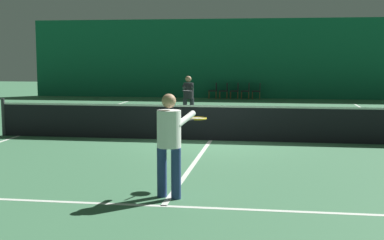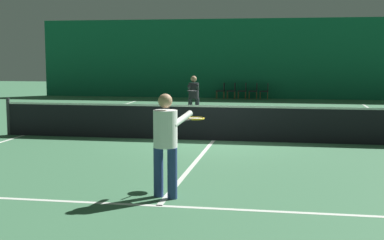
{
  "view_description": "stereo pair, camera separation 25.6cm",
  "coord_description": "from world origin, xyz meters",
  "px_view_note": "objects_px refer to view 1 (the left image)",
  "views": [
    {
      "loc": [
        1.6,
        -14.16,
        2.28
      ],
      "look_at": [
        -0.0,
        -3.41,
        0.96
      ],
      "focal_mm": 50.0,
      "sensor_mm": 36.0,
      "label": 1
    },
    {
      "loc": [
        1.85,
        -14.12,
        2.28
      ],
      "look_at": [
        -0.0,
        -3.41,
        0.96
      ],
      "focal_mm": 50.0,
      "sensor_mm": 36.0,
      "label": 2
    }
  ],
  "objects_px": {
    "player_near": "(170,137)",
    "courtside_chair_3": "(247,90)",
    "courtside_chair_1": "(225,90)",
    "courtside_chair_2": "(236,90)",
    "tennis_net": "(211,122)",
    "courtside_chair_4": "(258,90)",
    "courtside_chair_0": "(214,90)",
    "player_far": "(188,95)"
  },
  "relations": [
    {
      "from": "player_near",
      "to": "courtside_chair_3",
      "type": "bearing_deg",
      "value": 18.52
    },
    {
      "from": "courtside_chair_3",
      "to": "player_far",
      "type": "bearing_deg",
      "value": -9.49
    },
    {
      "from": "courtside_chair_0",
      "to": "player_near",
      "type": "bearing_deg",
      "value": 4.08
    },
    {
      "from": "courtside_chair_2",
      "to": "courtside_chair_3",
      "type": "distance_m",
      "value": 0.57
    },
    {
      "from": "tennis_net",
      "to": "courtside_chair_3",
      "type": "bearing_deg",
      "value": 88.69
    },
    {
      "from": "courtside_chair_0",
      "to": "courtside_chair_4",
      "type": "height_order",
      "value": "same"
    },
    {
      "from": "player_far",
      "to": "courtside_chair_2",
      "type": "height_order",
      "value": "player_far"
    },
    {
      "from": "courtside_chair_2",
      "to": "courtside_chair_4",
      "type": "distance_m",
      "value": 1.15
    },
    {
      "from": "player_near",
      "to": "courtside_chair_2",
      "type": "distance_m",
      "value": 19.81
    },
    {
      "from": "player_near",
      "to": "courtside_chair_2",
      "type": "bearing_deg",
      "value": 20.18
    },
    {
      "from": "courtside_chair_2",
      "to": "courtside_chair_3",
      "type": "relative_size",
      "value": 1.0
    },
    {
      "from": "courtside_chair_0",
      "to": "courtside_chair_3",
      "type": "distance_m",
      "value": 1.72
    },
    {
      "from": "player_near",
      "to": "tennis_net",
      "type": "bearing_deg",
      "value": 19.51
    },
    {
      "from": "courtside_chair_0",
      "to": "courtside_chair_2",
      "type": "bearing_deg",
      "value": 90.0
    },
    {
      "from": "courtside_chair_3",
      "to": "courtside_chair_4",
      "type": "distance_m",
      "value": 0.57
    },
    {
      "from": "courtside_chair_1",
      "to": "courtside_chair_2",
      "type": "xyz_separation_m",
      "value": [
        0.57,
        0.0,
        0.0
      ]
    },
    {
      "from": "player_far",
      "to": "courtside_chair_0",
      "type": "distance_m",
      "value": 9.6
    },
    {
      "from": "courtside_chair_0",
      "to": "courtside_chair_1",
      "type": "height_order",
      "value": "same"
    },
    {
      "from": "player_near",
      "to": "player_far",
      "type": "distance_m",
      "value": 10.29
    },
    {
      "from": "courtside_chair_0",
      "to": "courtside_chair_4",
      "type": "distance_m",
      "value": 2.29
    },
    {
      "from": "courtside_chair_2",
      "to": "tennis_net",
      "type": "bearing_deg",
      "value": 1.05
    },
    {
      "from": "player_far",
      "to": "courtside_chair_0",
      "type": "xyz_separation_m",
      "value": [
        -0.12,
        9.59,
        -0.43
      ]
    },
    {
      "from": "courtside_chair_3",
      "to": "tennis_net",
      "type": "bearing_deg",
      "value": -1.31
    },
    {
      "from": "player_near",
      "to": "courtside_chair_0",
      "type": "distance_m",
      "value": 19.85
    },
    {
      "from": "player_far",
      "to": "courtside_chair_4",
      "type": "height_order",
      "value": "player_far"
    },
    {
      "from": "courtside_chair_0",
      "to": "courtside_chair_2",
      "type": "relative_size",
      "value": 1.0
    },
    {
      "from": "courtside_chair_1",
      "to": "courtside_chair_2",
      "type": "distance_m",
      "value": 0.57
    },
    {
      "from": "courtside_chair_3",
      "to": "courtside_chair_0",
      "type": "bearing_deg",
      "value": -90.0
    },
    {
      "from": "tennis_net",
      "to": "player_near",
      "type": "relative_size",
      "value": 7.14
    },
    {
      "from": "player_far",
      "to": "courtside_chair_0",
      "type": "bearing_deg",
      "value": 174.3
    },
    {
      "from": "tennis_net",
      "to": "courtside_chair_2",
      "type": "distance_m",
      "value": 13.93
    },
    {
      "from": "courtside_chair_1",
      "to": "player_far",
      "type": "bearing_deg",
      "value": -2.72
    },
    {
      "from": "courtside_chair_1",
      "to": "courtside_chair_2",
      "type": "bearing_deg",
      "value": 90.0
    },
    {
      "from": "tennis_net",
      "to": "courtside_chair_3",
      "type": "distance_m",
      "value": 13.93
    },
    {
      "from": "player_far",
      "to": "courtside_chair_2",
      "type": "xyz_separation_m",
      "value": [
        1.03,
        9.59,
        -0.43
      ]
    },
    {
      "from": "player_far",
      "to": "courtside_chair_4",
      "type": "distance_m",
      "value": 9.84
    },
    {
      "from": "courtside_chair_0",
      "to": "courtside_chair_1",
      "type": "bearing_deg",
      "value": 90.0
    },
    {
      "from": "tennis_net",
      "to": "player_far",
      "type": "xyz_separation_m",
      "value": [
        -1.28,
        4.35,
        0.4
      ]
    },
    {
      "from": "courtside_chair_3",
      "to": "courtside_chair_4",
      "type": "xyz_separation_m",
      "value": [
        0.57,
        0.0,
        0.0
      ]
    },
    {
      "from": "courtside_chair_0",
      "to": "courtside_chair_4",
      "type": "bearing_deg",
      "value": 90.0
    },
    {
      "from": "courtside_chair_1",
      "to": "courtside_chair_3",
      "type": "distance_m",
      "value": 1.15
    },
    {
      "from": "player_near",
      "to": "courtside_chair_3",
      "type": "xyz_separation_m",
      "value": [
        0.31,
        19.8,
        -0.49
      ]
    }
  ]
}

